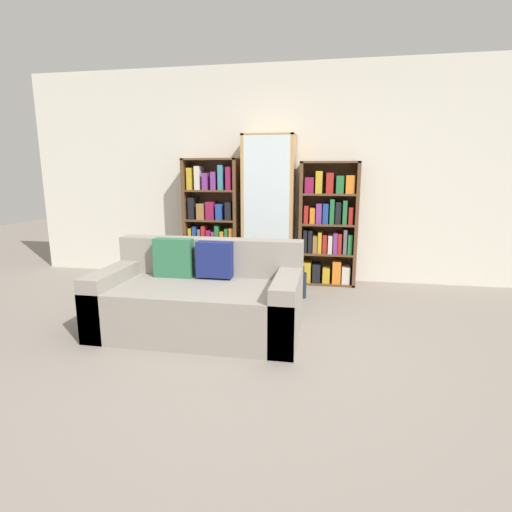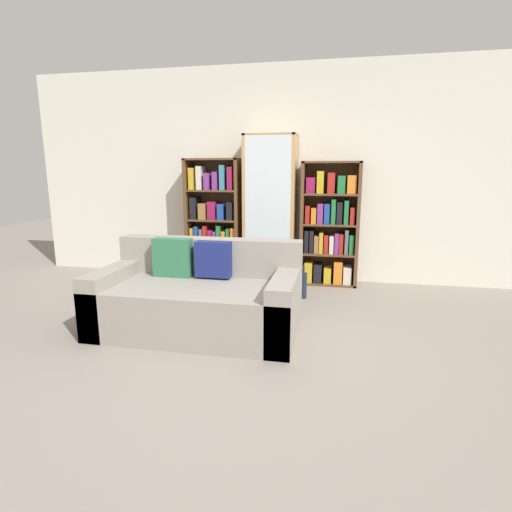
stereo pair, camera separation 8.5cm
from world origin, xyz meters
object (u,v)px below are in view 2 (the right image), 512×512
(couch, at_px, (199,298))
(wine_bottle, at_px, (303,285))
(bookshelf_left, at_px, (214,222))
(bookshelf_right, at_px, (329,227))
(display_cabinet, at_px, (270,210))

(couch, distance_m, wine_bottle, 1.37)
(bookshelf_left, relative_size, wine_bottle, 4.23)
(couch, relative_size, bookshelf_right, 1.16)
(wine_bottle, bearing_deg, display_cabinet, 126.65)
(bookshelf_left, bearing_deg, display_cabinet, -1.29)
(couch, bearing_deg, wine_bottle, 52.12)
(bookshelf_right, bearing_deg, wine_bottle, -111.12)
(couch, xyz_separation_m, wine_bottle, (0.84, 1.08, -0.13))
(couch, xyz_separation_m, display_cabinet, (0.35, 1.73, 0.64))
(display_cabinet, bearing_deg, couch, -101.47)
(bookshelf_right, height_order, wine_bottle, bookshelf_right)
(bookshelf_left, distance_m, display_cabinet, 0.76)
(bookshelf_left, distance_m, bookshelf_right, 1.49)
(display_cabinet, relative_size, wine_bottle, 4.99)
(couch, distance_m, bookshelf_right, 2.11)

